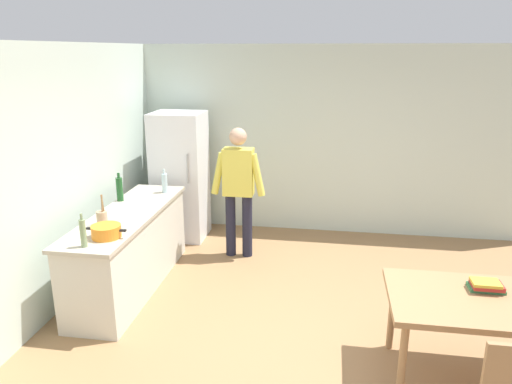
% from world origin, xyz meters
% --- Properties ---
extents(ground_plane, '(14.00, 14.00, 0.00)m').
position_xyz_m(ground_plane, '(0.00, 0.00, 0.00)').
color(ground_plane, '#936D47').
extents(wall_back, '(6.40, 0.12, 2.70)m').
position_xyz_m(wall_back, '(0.00, 3.00, 1.35)').
color(wall_back, silver).
rests_on(wall_back, ground_plane).
extents(wall_left, '(0.12, 5.60, 2.70)m').
position_xyz_m(wall_left, '(-2.60, 0.20, 1.35)').
color(wall_left, silver).
rests_on(wall_left, ground_plane).
extents(kitchen_counter, '(0.64, 2.20, 0.90)m').
position_xyz_m(kitchen_counter, '(-2.00, 0.80, 0.45)').
color(kitchen_counter, beige).
rests_on(kitchen_counter, ground_plane).
extents(refrigerator, '(0.70, 0.67, 1.80)m').
position_xyz_m(refrigerator, '(-1.90, 2.40, 0.90)').
color(refrigerator, white).
rests_on(refrigerator, ground_plane).
extents(person, '(0.70, 0.22, 1.70)m').
position_xyz_m(person, '(-0.95, 1.85, 0.98)').
color(person, '#1E1E2D').
rests_on(person, ground_plane).
extents(dining_table, '(1.40, 0.90, 0.75)m').
position_xyz_m(dining_table, '(1.40, -0.30, 0.67)').
color(dining_table, '#9E754C').
rests_on(dining_table, ground_plane).
extents(cooking_pot, '(0.40, 0.28, 0.12)m').
position_xyz_m(cooking_pot, '(-1.89, 0.09, 0.96)').
color(cooking_pot, orange).
rests_on(cooking_pot, kitchen_counter).
extents(utensil_jar, '(0.11, 0.11, 0.32)m').
position_xyz_m(utensil_jar, '(-2.09, 0.41, 0.98)').
color(utensil_jar, tan).
rests_on(utensil_jar, kitchen_counter).
extents(bottle_vinegar_tall, '(0.06, 0.06, 0.32)m').
position_xyz_m(bottle_vinegar_tall, '(-1.99, -0.16, 1.04)').
color(bottle_vinegar_tall, gray).
rests_on(bottle_vinegar_tall, kitchen_counter).
extents(bottle_wine_green, '(0.08, 0.08, 0.34)m').
position_xyz_m(bottle_wine_green, '(-2.25, 1.19, 1.05)').
color(bottle_wine_green, '#1E5123').
rests_on(bottle_wine_green, kitchen_counter).
extents(bottle_water_clear, '(0.07, 0.07, 0.30)m').
position_xyz_m(bottle_water_clear, '(-1.84, 1.61, 1.03)').
color(bottle_water_clear, silver).
rests_on(bottle_water_clear, kitchen_counter).
extents(book_stack, '(0.27, 0.19, 0.09)m').
position_xyz_m(book_stack, '(1.48, -0.15, 0.79)').
color(book_stack, '#387A47').
rests_on(book_stack, dining_table).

